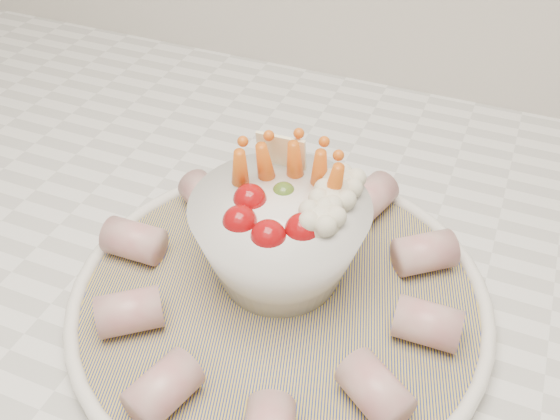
% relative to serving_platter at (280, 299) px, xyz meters
% --- Properties ---
extents(serving_platter, '(0.43, 0.43, 0.02)m').
position_rel_serving_platter_xyz_m(serving_platter, '(0.00, 0.00, 0.00)').
color(serving_platter, navy).
rests_on(serving_platter, kitchen_counter).
extents(veggie_bowl, '(0.15, 0.15, 0.12)m').
position_rel_serving_platter_xyz_m(veggie_bowl, '(-0.01, 0.03, 0.05)').
color(veggie_bowl, silver).
rests_on(veggie_bowl, serving_platter).
extents(cured_meat_rolls, '(0.31, 0.32, 0.03)m').
position_rel_serving_platter_xyz_m(cured_meat_rolls, '(-0.00, 0.00, 0.02)').
color(cured_meat_rolls, '#A34A51').
rests_on(cured_meat_rolls, serving_platter).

